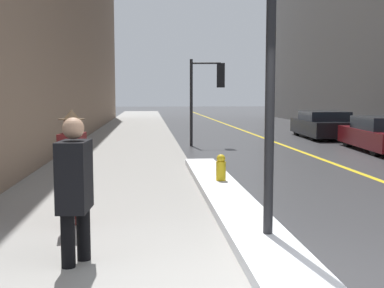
{
  "coord_description": "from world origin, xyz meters",
  "views": [
    {
      "loc": [
        -1.16,
        -4.35,
        1.89
      ],
      "look_at": [
        -0.4,
        4.0,
        1.05
      ],
      "focal_mm": 45.0,
      "sensor_mm": 36.0,
      "label": 1
    }
  ],
  "objects_px": {
    "traffic_light_near": "(210,84)",
    "pedestrian_in_glasses": "(75,184)",
    "lamp_post": "(271,22)",
    "pedestrian_in_fedora": "(73,164)",
    "fire_hydrant": "(221,171)",
    "parked_car_black": "(323,125)"
  },
  "relations": [
    {
      "from": "traffic_light_near",
      "to": "parked_car_black",
      "type": "distance_m",
      "value": 6.53
    },
    {
      "from": "parked_car_black",
      "to": "fire_hydrant",
      "type": "bearing_deg",
      "value": 153.99
    },
    {
      "from": "lamp_post",
      "to": "traffic_light_near",
      "type": "bearing_deg",
      "value": 86.1
    },
    {
      "from": "pedestrian_in_fedora",
      "to": "parked_car_black",
      "type": "relative_size",
      "value": 0.37
    },
    {
      "from": "lamp_post",
      "to": "parked_car_black",
      "type": "bearing_deg",
      "value": 67.28
    },
    {
      "from": "traffic_light_near",
      "to": "pedestrian_in_fedora",
      "type": "bearing_deg",
      "value": -98.89
    },
    {
      "from": "pedestrian_in_glasses",
      "to": "fire_hydrant",
      "type": "height_order",
      "value": "pedestrian_in_glasses"
    },
    {
      "from": "parked_car_black",
      "to": "pedestrian_in_fedora",
      "type": "bearing_deg",
      "value": 151.0
    },
    {
      "from": "lamp_post",
      "to": "pedestrian_in_glasses",
      "type": "height_order",
      "value": "lamp_post"
    },
    {
      "from": "pedestrian_in_glasses",
      "to": "parked_car_black",
      "type": "bearing_deg",
      "value": 155.31
    },
    {
      "from": "traffic_light_near",
      "to": "parked_car_black",
      "type": "bearing_deg",
      "value": 36.96
    },
    {
      "from": "parked_car_black",
      "to": "lamp_post",
      "type": "bearing_deg",
      "value": 160.64
    },
    {
      "from": "traffic_light_near",
      "to": "pedestrian_in_glasses",
      "type": "xyz_separation_m",
      "value": [
        -3.14,
        -12.59,
        -1.42
      ]
    },
    {
      "from": "lamp_post",
      "to": "fire_hydrant",
      "type": "bearing_deg",
      "value": 90.28
    },
    {
      "from": "pedestrian_in_glasses",
      "to": "lamp_post",
      "type": "bearing_deg",
      "value": 105.74
    },
    {
      "from": "lamp_post",
      "to": "fire_hydrant",
      "type": "distance_m",
      "value": 4.55
    },
    {
      "from": "traffic_light_near",
      "to": "pedestrian_in_fedora",
      "type": "distance_m",
      "value": 11.64
    },
    {
      "from": "fire_hydrant",
      "to": "lamp_post",
      "type": "bearing_deg",
      "value": -89.72
    },
    {
      "from": "lamp_post",
      "to": "pedestrian_in_fedora",
      "type": "height_order",
      "value": "lamp_post"
    },
    {
      "from": "traffic_light_near",
      "to": "parked_car_black",
      "type": "xyz_separation_m",
      "value": [
        5.51,
        3.02,
        -1.75
      ]
    },
    {
      "from": "lamp_post",
      "to": "parked_car_black",
      "type": "distance_m",
      "value": 16.56
    },
    {
      "from": "traffic_light_near",
      "to": "fire_hydrant",
      "type": "relative_size",
      "value": 4.64
    }
  ]
}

